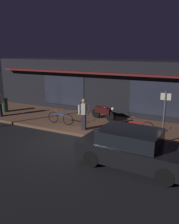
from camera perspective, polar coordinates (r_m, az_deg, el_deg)
ground_plane at (r=11.29m, az=-6.02°, el=-7.42°), size 60.00×60.00×0.00m
sidewalk_slab at (r=13.73m, az=0.68°, el=-2.90°), size 18.00×4.00×0.15m
storefront_building at (r=16.37m, az=5.89°, el=6.17°), size 18.00×3.30×3.60m
motorcycle at (r=14.20m, az=3.41°, el=0.10°), size 1.67×0.69×0.97m
bicycle_parked at (r=12.18m, az=11.60°, el=-3.40°), size 1.66×0.42×0.91m
bicycle_extra at (r=13.47m, az=-7.10°, el=-1.43°), size 1.66×0.42×0.91m
person_bystander at (r=12.30m, az=-1.39°, el=-0.39°), size 0.61×0.42×1.67m
sign_post at (r=10.91m, az=17.74°, el=-0.49°), size 0.44×0.09×2.40m
trash_bin at (r=17.03m, az=-20.00°, el=1.62°), size 0.48×0.48×0.93m
parked_car_near at (r=9.02m, az=10.35°, el=-8.67°), size 4.18×1.95×1.42m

